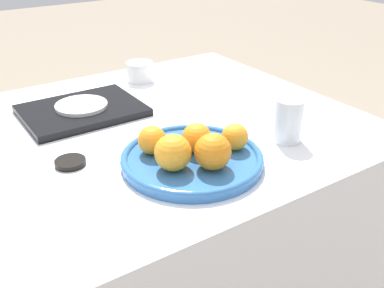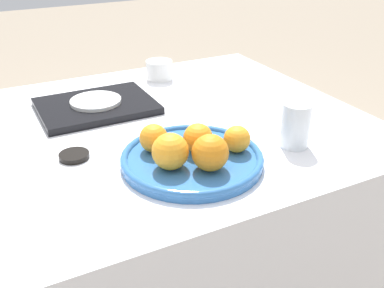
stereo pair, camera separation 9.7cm
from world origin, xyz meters
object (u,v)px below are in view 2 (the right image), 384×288
object	(u,v)px
orange_1	(198,138)
orange_0	(210,153)
cup_0	(159,70)
orange_3	(154,138)
side_plate	(97,101)
soy_dish	(74,156)
serving_tray	(97,106)
orange_2	(170,151)
fruit_platter	(192,159)
water_glass	(296,125)
orange_4	(237,139)

from	to	relation	value
orange_1	orange_0	bearing A→B (deg)	-100.08
cup_0	orange_3	bearing A→B (deg)	-114.75
side_plate	soy_dish	xyz separation A→B (m)	(-0.13, -0.25, -0.02)
orange_0	serving_tray	xyz separation A→B (m)	(-0.10, 0.46, -0.05)
orange_2	serving_tray	xyz separation A→B (m)	(-0.03, 0.42, -0.05)
fruit_platter	water_glass	world-z (taller)	water_glass
orange_3	soy_dish	distance (m)	0.19
fruit_platter	orange_4	distance (m)	0.11
orange_2	orange_3	size ratio (longest dim) A/B	1.22
orange_2	cup_0	xyz separation A→B (m)	(0.22, 0.58, -0.03)
orange_0	orange_4	size ratio (longest dim) A/B	1.29
side_plate	cup_0	size ratio (longest dim) A/B	1.64
orange_4	orange_1	bearing A→B (deg)	153.92
orange_4	cup_0	bearing A→B (deg)	83.80
orange_4	side_plate	distance (m)	0.46
orange_2	orange_1	bearing A→B (deg)	24.14
fruit_platter	serving_tray	size ratio (longest dim) A/B	1.00
fruit_platter	cup_0	world-z (taller)	cup_0
orange_2	side_plate	size ratio (longest dim) A/B	0.55
water_glass	soy_dish	distance (m)	0.51
water_glass	orange_0	bearing A→B (deg)	-172.43
orange_1	orange_3	distance (m)	0.10
orange_1	side_plate	distance (m)	0.40
orange_4	soy_dish	world-z (taller)	orange_4
orange_0	water_glass	distance (m)	0.25
orange_3	cup_0	distance (m)	0.54
orange_2	orange_3	xyz separation A→B (m)	(-0.00, 0.09, -0.01)
orange_2	orange_3	world-z (taller)	orange_2
orange_4	cup_0	size ratio (longest dim) A/B	0.70
orange_1	orange_4	xyz separation A→B (m)	(0.08, -0.04, -0.00)
water_glass	cup_0	bearing A→B (deg)	98.96
fruit_platter	soy_dish	world-z (taller)	fruit_platter
orange_2	water_glass	size ratio (longest dim) A/B	0.73
serving_tray	orange_3	bearing A→B (deg)	-84.41
water_glass	serving_tray	size ratio (longest dim) A/B	0.34
orange_3	side_plate	size ratio (longest dim) A/B	0.45
serving_tray	side_plate	size ratio (longest dim) A/B	2.21
orange_0	fruit_platter	bearing A→B (deg)	98.18
fruit_platter	cup_0	xyz separation A→B (m)	(0.16, 0.55, 0.02)
orange_3	serving_tray	bearing A→B (deg)	95.59
orange_4	water_glass	distance (m)	0.16
orange_4	soy_dish	size ratio (longest dim) A/B	0.89
orange_4	water_glass	bearing A→B (deg)	-3.52
orange_3	orange_0	bearing A→B (deg)	-60.59
orange_1	orange_3	world-z (taller)	orange_1
serving_tray	side_plate	world-z (taller)	side_plate
cup_0	orange_0	bearing A→B (deg)	-104.02
orange_1	orange_2	bearing A→B (deg)	-155.86
water_glass	orange_3	bearing A→B (deg)	163.43
orange_2	side_plate	world-z (taller)	orange_2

